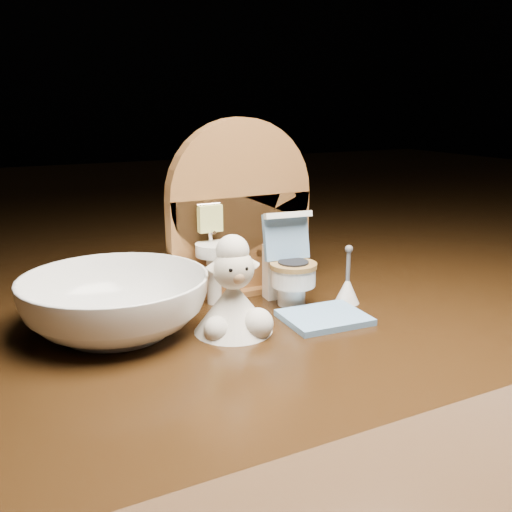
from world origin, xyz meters
The scene contains 6 objects.
backdrop_panel centered at (0.00, 0.06, 0.07)m, with size 0.13×0.05×0.15m.
toy_toilet centered at (0.02, 0.02, 0.03)m, with size 0.04×0.05×0.08m.
bath_mat centered at (0.03, -0.03, 0.00)m, with size 0.06×0.05×0.00m, color #6896C4.
toilet_brush centered at (0.07, 0.00, 0.01)m, with size 0.02×0.02×0.05m.
plush_lamb centered at (-0.04, -0.02, 0.03)m, with size 0.06×0.06×0.07m.
ceramic_bowl centered at (-0.12, 0.02, 0.02)m, with size 0.13×0.13×0.04m, color white.
Camera 1 is at (-0.21, -0.37, 0.16)m, focal length 40.00 mm.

